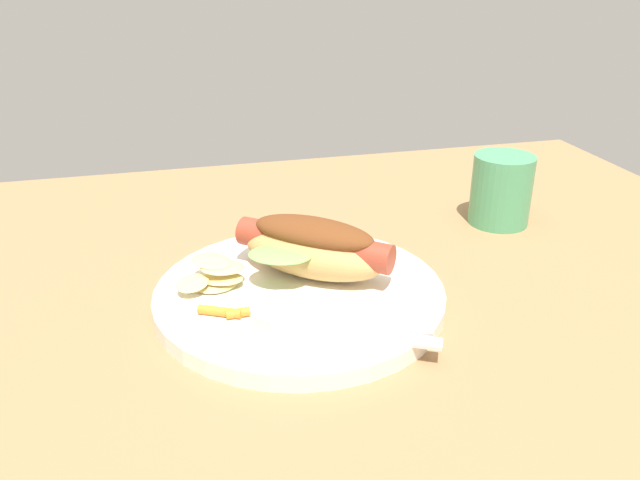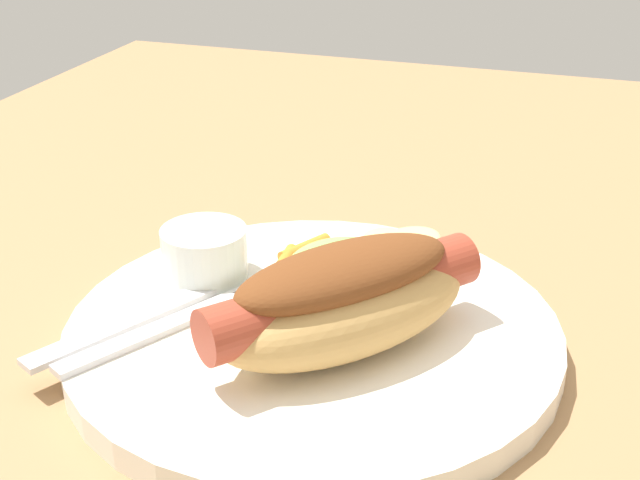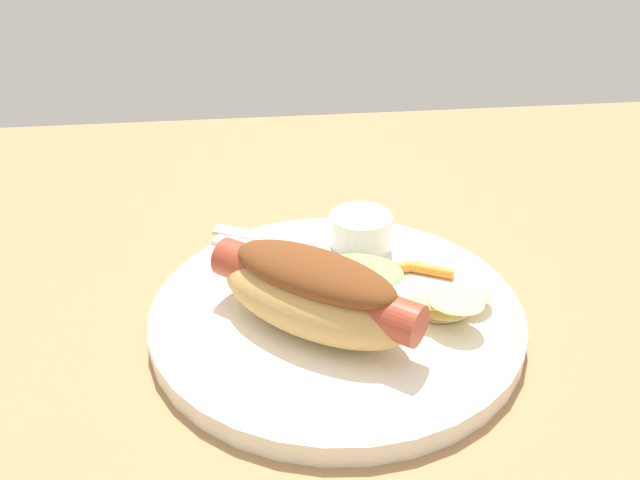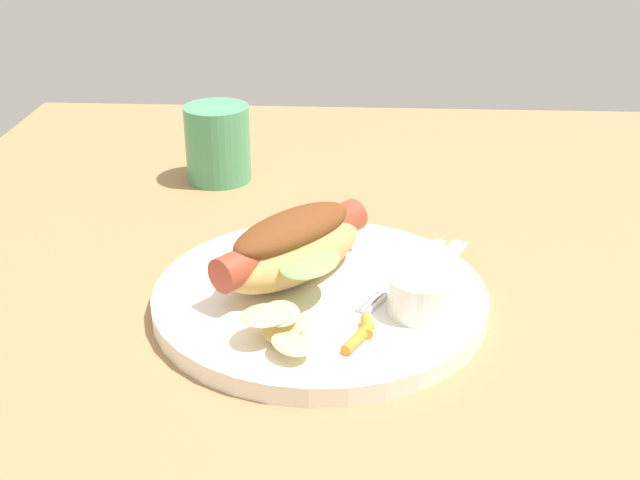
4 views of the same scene
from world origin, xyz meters
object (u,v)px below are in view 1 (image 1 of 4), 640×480
Objects in this scene: plate at (300,295)px; knife at (362,335)px; chips_pile at (214,274)px; drinking_cup at (501,190)px; sauce_ramekin at (288,321)px; hot_dog at (313,247)px; carrot_garnish at (227,312)px; fork at (351,321)px.

knife reaches higher than plate.
chips_pile is 0.86× the size of drinking_cup.
knife is 1.79× the size of chips_pile.
drinking_cup is (-30.50, -20.92, 1.11)cm from sauce_ramekin.
hot_dog is at bearing 179.41° from chips_pile.
chips_pile is at bearing 16.53° from drinking_cup.
drinking_cup is (-35.51, -10.54, 1.48)cm from chips_pile.
sauce_ramekin is 0.61× the size of drinking_cup.
hot_dog is at bearing -56.43° from knife.
carrot_garnish is (-0.49, 5.86, -0.76)cm from chips_pile.
hot_dog is 2.96× the size of sauce_ramekin.
knife is (-5.86, 1.38, -1.37)cm from sauce_ramekin.
sauce_ramekin is 37.00cm from drinking_cup.
fork and knife have the same top height.
fork is 1.56× the size of drinking_cup.
fork is 2.80× the size of carrot_garnish.
plate is 5.73× the size of carrot_garnish.
plate is 7.81cm from fork.
chips_pile is at bearing -85.26° from carrot_garnish.
sauce_ramekin is at bearing 37.11° from fork.
plate is at bearing 162.64° from chips_pile.
drinking_cup reaches higher than hot_dog.
chips_pile is 5.93cm from carrot_garnish.
knife is 16.05cm from chips_pile.
carrot_garnish is at bearing 71.95° from hot_dog.
drinking_cup is at bearing -112.09° from fork.
fork is at bearing 112.25° from plate.
drinking_cup is at bearing -110.71° from knife.
carrot_garnish is at bearing 25.58° from plate.
plate is 9.93cm from knife.
chips_pile is (9.56, -0.10, -1.79)cm from hot_dog.
hot_dog reaches higher than plate.
plate is 3.21× the size of drinking_cup.
carrot_garnish reaches higher than fork.
fork is (-2.93, 7.17, 1.00)cm from plate.
fork reaches higher than plate.
plate is 2.08× the size of knife.
sauce_ramekin is 1.09× the size of carrot_garnish.
carrot_garnish is 0.56× the size of drinking_cup.
carrot_garnish is (9.07, 5.76, -2.55)cm from hot_dog.
sauce_ramekin is at bearing 105.69° from hot_dog.
sauce_ramekin is at bearing 13.85° from knife.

